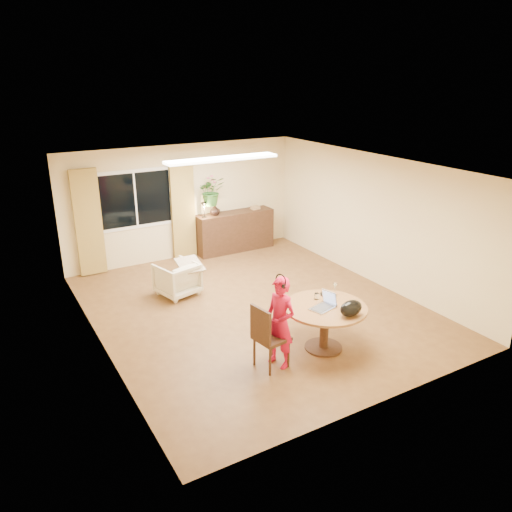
{
  "coord_description": "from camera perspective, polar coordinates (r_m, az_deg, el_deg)",
  "views": [
    {
      "loc": [
        -4.14,
        -7.17,
        4.07
      ],
      "look_at": [
        -0.08,
        -0.2,
        1.1
      ],
      "focal_mm": 35.0,
      "sensor_mm": 36.0,
      "label": 1
    }
  ],
  "objects": [
    {
      "name": "floor",
      "position": [
        9.22,
        -0.17,
        -5.97
      ],
      "size": [
        6.5,
        6.5,
        0.0
      ],
      "primitive_type": "plane",
      "color": "brown",
      "rests_on": "ground"
    },
    {
      "name": "ceiling",
      "position": [
        8.4,
        -0.19,
        10.15
      ],
      "size": [
        6.5,
        6.5,
        0.0
      ],
      "primitive_type": "plane",
      "rotation": [
        3.14,
        0.0,
        0.0
      ],
      "color": "white",
      "rests_on": "wall_back"
    },
    {
      "name": "wall_back",
      "position": [
        11.54,
        -8.33,
        6.13
      ],
      "size": [
        5.5,
        0.0,
        5.5
      ],
      "primitive_type": "plane",
      "rotation": [
        1.57,
        0.0,
        0.0
      ],
      "color": "beige",
      "rests_on": "floor"
    },
    {
      "name": "wall_left",
      "position": [
        7.81,
        -17.94,
        -1.59
      ],
      "size": [
        0.0,
        6.5,
        6.5
      ],
      "primitive_type": "plane",
      "rotation": [
        1.57,
        0.0,
        1.57
      ],
      "color": "beige",
      "rests_on": "floor"
    },
    {
      "name": "wall_right",
      "position": [
        10.32,
        13.2,
        4.11
      ],
      "size": [
        0.0,
        6.5,
        6.5
      ],
      "primitive_type": "plane",
      "rotation": [
        1.57,
        0.0,
        -1.57
      ],
      "color": "beige",
      "rests_on": "floor"
    },
    {
      "name": "window",
      "position": [
        11.13,
        -13.61,
        6.31
      ],
      "size": [
        1.7,
        0.03,
        1.3
      ],
      "color": "white",
      "rests_on": "wall_back"
    },
    {
      "name": "curtain_left",
      "position": [
        10.91,
        -18.6,
        3.6
      ],
      "size": [
        0.55,
        0.08,
        2.25
      ],
      "primitive_type": "cube",
      "color": "olive",
      "rests_on": "wall_back"
    },
    {
      "name": "curtain_right",
      "position": [
        11.48,
        -8.34,
        5.25
      ],
      "size": [
        0.55,
        0.08,
        2.25
      ],
      "primitive_type": "cube",
      "color": "olive",
      "rests_on": "wall_back"
    },
    {
      "name": "ceiling_panel",
      "position": [
        9.45,
        -3.9,
        11.02
      ],
      "size": [
        2.2,
        0.35,
        0.05
      ],
      "primitive_type": "cube",
      "color": "white",
      "rests_on": "ceiling"
    },
    {
      "name": "dining_table",
      "position": [
        7.77,
        7.89,
        -6.74
      ],
      "size": [
        1.27,
        1.27,
        0.72
      ],
      "color": "brown",
      "rests_on": "floor"
    },
    {
      "name": "dining_chair",
      "position": [
        7.29,
        1.79,
        -9.09
      ],
      "size": [
        0.54,
        0.51,
        1.0
      ],
      "primitive_type": null,
      "rotation": [
        0.0,
        0.0,
        0.16
      ],
      "color": "#311E10",
      "rests_on": "floor"
    },
    {
      "name": "child",
      "position": [
        7.24,
        2.76,
        -7.6
      ],
      "size": [
        0.58,
        0.47,
        1.38
      ],
      "primitive_type": "imported",
      "rotation": [
        0.0,
        0.0,
        -1.26
      ],
      "color": "red",
      "rests_on": "floor"
    },
    {
      "name": "laptop",
      "position": [
        7.57,
        7.6,
        -5.1
      ],
      "size": [
        0.45,
        0.35,
        0.26
      ],
      "primitive_type": null,
      "rotation": [
        0.0,
        0.0,
        0.27
      ],
      "color": "#B7B7BC",
      "rests_on": "dining_table"
    },
    {
      "name": "tumbler",
      "position": [
        7.9,
        6.94,
        -4.59
      ],
      "size": [
        0.08,
        0.08,
        0.1
      ],
      "primitive_type": null,
      "rotation": [
        0.0,
        0.0,
        0.23
      ],
      "color": "white",
      "rests_on": "dining_table"
    },
    {
      "name": "wine_glass",
      "position": [
        8.04,
        9.02,
        -3.77
      ],
      "size": [
        0.08,
        0.08,
        0.22
      ],
      "primitive_type": null,
      "rotation": [
        0.0,
        0.0,
        0.1
      ],
      "color": "white",
      "rests_on": "dining_table"
    },
    {
      "name": "pot_lid",
      "position": [
        8.08,
        8.15,
        -4.29
      ],
      "size": [
        0.24,
        0.24,
        0.04
      ],
      "primitive_type": null,
      "rotation": [
        0.0,
        0.0,
        -0.05
      ],
      "color": "white",
      "rests_on": "dining_table"
    },
    {
      "name": "handbag",
      "position": [
        7.42,
        10.81,
        -5.89
      ],
      "size": [
        0.38,
        0.23,
        0.25
      ],
      "primitive_type": null,
      "rotation": [
        0.0,
        0.0,
        -0.05
      ],
      "color": "black",
      "rests_on": "dining_table"
    },
    {
      "name": "armchair",
      "position": [
        9.76,
        -9.01,
        -2.57
      ],
      "size": [
        0.86,
        0.88,
        0.66
      ],
      "primitive_type": "imported",
      "rotation": [
        0.0,
        0.0,
        3.4
      ],
      "color": "beige",
      "rests_on": "floor"
    },
    {
      "name": "throw",
      "position": [
        9.67,
        -7.61,
        -0.53
      ],
      "size": [
        0.45,
        0.55,
        0.03
      ],
      "primitive_type": null,
      "rotation": [
        0.0,
        0.0,
        -0.0
      ],
      "color": "beige",
      "rests_on": "armchair"
    },
    {
      "name": "sideboard",
      "position": [
        12.04,
        -2.43,
        2.84
      ],
      "size": [
        1.91,
        0.47,
        0.95
      ],
      "primitive_type": "cube",
      "color": "#311E10",
      "rests_on": "floor"
    },
    {
      "name": "vase",
      "position": [
        11.65,
        -4.72,
        5.27
      ],
      "size": [
        0.3,
        0.3,
        0.25
      ],
      "primitive_type": "imported",
      "rotation": [
        0.0,
        0.0,
        0.34
      ],
      "color": "black",
      "rests_on": "sideboard"
    },
    {
      "name": "bouquet",
      "position": [
        11.51,
        -5.13,
        7.41
      ],
      "size": [
        0.67,
        0.6,
        0.66
      ],
      "primitive_type": "imported",
      "rotation": [
        0.0,
        0.0,
        -0.16
      ],
      "color": "#276726",
      "rests_on": "vase"
    },
    {
      "name": "book_stack",
      "position": [
        12.16,
        -0.09,
        5.58
      ],
      "size": [
        0.22,
        0.17,
        0.08
      ],
      "primitive_type": null,
      "rotation": [
        0.0,
        0.0,
        0.06
      ],
      "color": "#966F4C",
      "rests_on": "sideboard"
    },
    {
      "name": "desk_lamp",
      "position": [
        11.47,
        -5.94,
        5.29
      ],
      "size": [
        0.16,
        0.16,
        0.36
      ],
      "primitive_type": null,
      "rotation": [
        0.0,
        0.0,
        -0.05
      ],
      "color": "black",
      "rests_on": "sideboard"
    }
  ]
}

